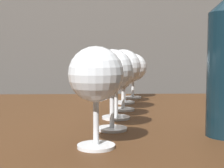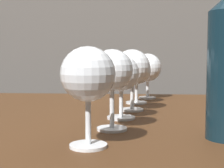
% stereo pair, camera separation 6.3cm
% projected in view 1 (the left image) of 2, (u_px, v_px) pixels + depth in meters
% --- Properties ---
extents(dining_table, '(1.35, 0.84, 0.72)m').
position_uv_depth(dining_table, '(69.00, 150.00, 0.82)').
color(dining_table, '#472B16').
rests_on(dining_table, ground_plane).
extents(wine_glass_port, '(0.08, 0.08, 0.16)m').
position_uv_depth(wine_glass_port, '(96.00, 77.00, 0.51)').
color(wine_glass_port, white).
rests_on(wine_glass_port, dining_table).
extents(wine_glass_amber, '(0.08, 0.08, 0.15)m').
position_uv_depth(wine_glass_amber, '(112.00, 73.00, 0.63)').
color(wine_glass_amber, white).
rests_on(wine_glass_amber, dining_table).
extents(wine_glass_white, '(0.08, 0.08, 0.14)m').
position_uv_depth(wine_glass_white, '(116.00, 74.00, 0.75)').
color(wine_glass_white, white).
rests_on(wine_glass_white, dining_table).
extents(wine_glass_rose, '(0.09, 0.09, 0.16)m').
position_uv_depth(wine_glass_rose, '(123.00, 68.00, 0.86)').
color(wine_glass_rose, white).
rests_on(wine_glass_rose, dining_table).
extents(wine_glass_pinot, '(0.08, 0.08, 0.14)m').
position_uv_depth(wine_glass_pinot, '(124.00, 71.00, 0.99)').
color(wine_glass_pinot, white).
rests_on(wine_glass_pinot, dining_table).
extents(wine_glass_empty, '(0.09, 0.09, 0.15)m').
position_uv_depth(wine_glass_empty, '(133.00, 68.00, 1.11)').
color(wine_glass_empty, white).
rests_on(wine_glass_empty, dining_table).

